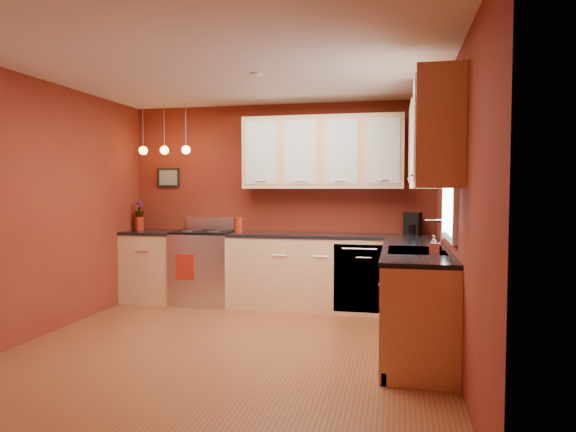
% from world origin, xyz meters
% --- Properties ---
extents(floor, '(4.20, 4.20, 0.00)m').
position_xyz_m(floor, '(0.00, 0.00, 0.00)').
color(floor, brown).
rests_on(floor, ground).
extents(ceiling, '(4.00, 4.20, 0.02)m').
position_xyz_m(ceiling, '(0.00, 0.00, 2.60)').
color(ceiling, beige).
rests_on(ceiling, wall_back).
extents(wall_back, '(4.00, 0.02, 2.60)m').
position_xyz_m(wall_back, '(0.00, 2.10, 1.30)').
color(wall_back, maroon).
rests_on(wall_back, floor).
extents(wall_front, '(4.00, 0.02, 2.60)m').
position_xyz_m(wall_front, '(0.00, -2.10, 1.30)').
color(wall_front, maroon).
rests_on(wall_front, floor).
extents(wall_left, '(0.02, 4.20, 2.60)m').
position_xyz_m(wall_left, '(-2.00, 0.00, 1.30)').
color(wall_left, maroon).
rests_on(wall_left, floor).
extents(wall_right, '(0.02, 4.20, 2.60)m').
position_xyz_m(wall_right, '(2.00, 0.00, 1.30)').
color(wall_right, maroon).
rests_on(wall_right, floor).
extents(base_cabinets_back_left, '(0.70, 0.60, 0.90)m').
position_xyz_m(base_cabinets_back_left, '(-1.65, 1.80, 0.45)').
color(base_cabinets_back_left, '#E8B77C').
rests_on(base_cabinets_back_left, floor).
extents(base_cabinets_back_right, '(2.54, 0.60, 0.90)m').
position_xyz_m(base_cabinets_back_right, '(0.73, 1.80, 0.45)').
color(base_cabinets_back_right, '#E8B77C').
rests_on(base_cabinets_back_right, floor).
extents(base_cabinets_right, '(0.60, 2.10, 0.90)m').
position_xyz_m(base_cabinets_right, '(1.70, 0.45, 0.45)').
color(base_cabinets_right, '#E8B77C').
rests_on(base_cabinets_right, floor).
extents(counter_back_left, '(0.70, 0.62, 0.04)m').
position_xyz_m(counter_back_left, '(-1.65, 1.80, 0.92)').
color(counter_back_left, black).
rests_on(counter_back_left, base_cabinets_back_left).
extents(counter_back_right, '(2.54, 0.62, 0.04)m').
position_xyz_m(counter_back_right, '(0.73, 1.80, 0.92)').
color(counter_back_right, black).
rests_on(counter_back_right, base_cabinets_back_right).
extents(counter_right, '(0.62, 2.10, 0.04)m').
position_xyz_m(counter_right, '(1.70, 0.45, 0.92)').
color(counter_right, black).
rests_on(counter_right, base_cabinets_right).
extents(gas_range, '(0.76, 0.64, 1.11)m').
position_xyz_m(gas_range, '(-0.92, 1.80, 0.48)').
color(gas_range, silver).
rests_on(gas_range, floor).
extents(dishwasher_front, '(0.60, 0.02, 0.80)m').
position_xyz_m(dishwasher_front, '(1.10, 1.51, 0.45)').
color(dishwasher_front, silver).
rests_on(dishwasher_front, base_cabinets_back_right).
extents(sink, '(0.50, 0.70, 0.33)m').
position_xyz_m(sink, '(1.70, 0.30, 0.92)').
color(sink, gray).
rests_on(sink, counter_right).
extents(window, '(0.06, 1.02, 1.22)m').
position_xyz_m(window, '(1.97, 0.30, 1.69)').
color(window, white).
rests_on(window, wall_right).
extents(upper_cabinets_back, '(2.00, 0.35, 0.90)m').
position_xyz_m(upper_cabinets_back, '(0.60, 1.93, 1.95)').
color(upper_cabinets_back, '#E8B77C').
rests_on(upper_cabinets_back, wall_back).
extents(upper_cabinets_right, '(0.35, 1.95, 0.90)m').
position_xyz_m(upper_cabinets_right, '(1.82, 0.32, 1.95)').
color(upper_cabinets_right, '#E8B77C').
rests_on(upper_cabinets_right, wall_right).
extents(wall_picture, '(0.32, 0.03, 0.26)m').
position_xyz_m(wall_picture, '(-1.55, 2.08, 1.65)').
color(wall_picture, black).
rests_on(wall_picture, wall_back).
extents(pendant_lights, '(0.71, 0.11, 0.66)m').
position_xyz_m(pendant_lights, '(-1.45, 1.75, 2.01)').
color(pendant_lights, gray).
rests_on(pendant_lights, ceiling).
extents(red_canister, '(0.13, 0.13, 0.19)m').
position_xyz_m(red_canister, '(-0.45, 1.76, 1.04)').
color(red_canister, maroon).
rests_on(red_canister, counter_back_right).
extents(red_vase, '(0.11, 0.11, 0.18)m').
position_xyz_m(red_vase, '(-1.88, 1.86, 1.03)').
color(red_vase, maroon).
rests_on(red_vase, counter_back_left).
extents(flowers, '(0.16, 0.16, 0.23)m').
position_xyz_m(flowers, '(-1.88, 1.86, 1.21)').
color(flowers, maroon).
rests_on(flowers, red_vase).
extents(coffee_maker, '(0.23, 0.23, 0.27)m').
position_xyz_m(coffee_maker, '(1.71, 1.94, 1.07)').
color(coffee_maker, black).
rests_on(coffee_maker, counter_back_right).
extents(soap_pump, '(0.09, 0.09, 0.18)m').
position_xyz_m(soap_pump, '(1.82, -0.19, 1.03)').
color(soap_pump, white).
rests_on(soap_pump, counter_right).
extents(dish_towel, '(0.24, 0.02, 0.33)m').
position_xyz_m(dish_towel, '(-1.06, 1.47, 0.52)').
color(dish_towel, maroon).
rests_on(dish_towel, gas_range).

